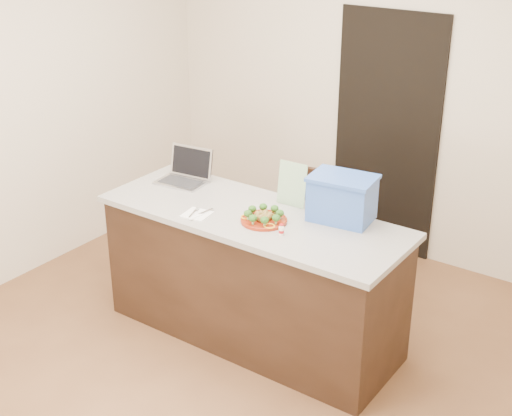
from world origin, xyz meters
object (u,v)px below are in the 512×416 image
Objects in this scene: plate at (264,220)px; blue_box at (342,198)px; island at (253,276)px; chair at (321,222)px; laptop at (186,172)px; napkin at (197,214)px; yogurt_bottle at (281,230)px.

plate is 0.68× the size of blue_box.
chair is at bearing 90.45° from island.
blue_box is (0.38, 0.31, 0.14)m from plate.
laptop is (-0.84, 0.24, 0.05)m from plate.
blue_box is at bearing -64.28° from chair.
laptop is (-0.71, 0.19, 0.52)m from island.
napkin reaches higher than chair.
plate is 0.51m from blue_box.
plate is 0.81× the size of laptop.
laptop is at bearing 162.10° from yogurt_bottle.
laptop is 1.22m from blue_box.
blue_box is at bearing 64.99° from yogurt_bottle.
island is 0.83m from blue_box.
island is at bearing 155.89° from plate.
island is 2.30× the size of chair.
laptop is 1.12m from chair.
blue_box is (0.79, 0.47, 0.14)m from napkin.
yogurt_bottle is (0.19, -0.09, 0.02)m from plate.
napkin is at bearing -158.56° from plate.
plate is at bearing 21.44° from napkin.
blue_box is at bearing 39.42° from plate.
napkin is (-0.41, -0.16, -0.01)m from plate.
napkin is 1.24m from chair.
plate is at bearing -94.24° from chair.
napkin is (-0.28, -0.22, 0.46)m from island.
chair is at bearing 97.93° from plate.
chair is (-0.13, 0.97, -0.42)m from plate.
island is 0.91m from chair.
laptop is at bearing 165.44° from island.
yogurt_bottle reaches higher than chair.
plate is at bearing -24.11° from island.
napkin is at bearing -142.33° from island.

